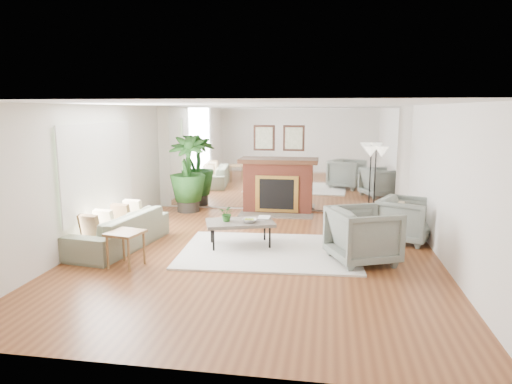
% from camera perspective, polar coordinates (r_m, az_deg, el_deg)
% --- Properties ---
extents(ground, '(7.00, 7.00, 0.00)m').
position_cam_1_polar(ground, '(7.74, -0.03, -7.88)').
color(ground, brown).
rests_on(ground, ground).
extents(wall_left, '(0.02, 7.00, 2.50)m').
position_cam_1_polar(wall_left, '(8.44, -20.51, 1.72)').
color(wall_left, white).
rests_on(wall_left, ground).
extents(wall_right, '(0.02, 7.00, 2.50)m').
position_cam_1_polar(wall_right, '(7.57, 22.92, 0.64)').
color(wall_right, white).
rests_on(wall_right, ground).
extents(wall_back, '(6.00, 0.02, 2.50)m').
position_cam_1_polar(wall_back, '(10.87, 2.89, 4.14)').
color(wall_back, white).
rests_on(wall_back, ground).
extents(mirror_panel, '(5.40, 0.04, 2.40)m').
position_cam_1_polar(mirror_panel, '(10.85, 2.88, 4.13)').
color(mirror_panel, silver).
rests_on(mirror_panel, wall_back).
extents(window_panel, '(0.04, 2.40, 1.50)m').
position_cam_1_polar(window_panel, '(8.76, -19.10, 2.76)').
color(window_panel, '#B2E09E').
rests_on(window_panel, wall_left).
extents(fireplace, '(1.85, 0.83, 2.05)m').
position_cam_1_polar(fireplace, '(10.72, 2.73, 0.87)').
color(fireplace, brown).
rests_on(fireplace, ground).
extents(area_rug, '(3.11, 2.31, 0.03)m').
position_cam_1_polar(area_rug, '(7.89, 1.70, -7.39)').
color(area_rug, silver).
rests_on(area_rug, ground).
extents(coffee_table, '(1.33, 1.02, 0.47)m').
position_cam_1_polar(coffee_table, '(8.07, -2.01, -3.93)').
color(coffee_table, '#61574D').
rests_on(coffee_table, ground).
extents(sofa, '(1.13, 2.23, 0.62)m').
position_cam_1_polar(sofa, '(8.42, -16.71, -4.60)').
color(sofa, gray).
rests_on(sofa, ground).
extents(armchair_back, '(1.18, 1.17, 0.82)m').
position_cam_1_polar(armchair_back, '(8.85, 18.21, -3.32)').
color(armchair_back, gray).
rests_on(armchair_back, ground).
extents(armchair_front, '(1.27, 1.26, 0.89)m').
position_cam_1_polar(armchair_front, '(7.46, 13.23, -5.29)').
color(armchair_front, gray).
rests_on(armchair_front, ground).
extents(side_table, '(0.58, 0.58, 0.56)m').
position_cam_1_polar(side_table, '(7.35, -16.01, -5.47)').
color(side_table, brown).
rests_on(side_table, ground).
extents(potted_ficus, '(1.00, 1.00, 1.81)m').
position_cam_1_polar(potted_ficus, '(10.90, -8.57, 2.55)').
color(potted_ficus, black).
rests_on(potted_ficus, ground).
extents(floor_lamp, '(0.53, 0.29, 1.62)m').
position_cam_1_polar(floor_lamp, '(10.22, 14.75, 4.16)').
color(floor_lamp, black).
rests_on(floor_lamp, ground).
extents(tabletop_plant, '(0.31, 0.28, 0.29)m').
position_cam_1_polar(tabletop_plant, '(8.03, -3.63, -2.68)').
color(tabletop_plant, '#295D22').
rests_on(tabletop_plant, coffee_table).
extents(fruit_bowl, '(0.25, 0.25, 0.06)m').
position_cam_1_polar(fruit_bowl, '(7.98, -0.83, -3.57)').
color(fruit_bowl, brown).
rests_on(fruit_bowl, coffee_table).
extents(book, '(0.22, 0.30, 0.02)m').
position_cam_1_polar(book, '(8.28, 0.27, -3.19)').
color(book, brown).
rests_on(book, coffee_table).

